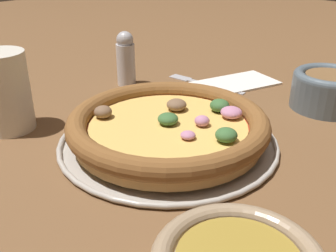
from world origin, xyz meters
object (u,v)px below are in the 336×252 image
at_px(pizza_tray, 168,141).
at_px(napkin, 235,82).
at_px(bowl_far, 329,88).
at_px(fork, 201,82).
at_px(pizza, 169,126).
at_px(pepper_shaker, 126,59).
at_px(drinking_cup, 5,92).

distance_m(pizza_tray, napkin, 0.28).
relative_size(bowl_far, fork, 0.70).
height_order(pizza_tray, pizza, pizza).
distance_m(pizza, napkin, 0.28).
bearing_deg(pizza, pizza_tray, -25.28).
distance_m(pizza_tray, pepper_shaker, 0.27).
relative_size(pizza, napkin, 1.53).
bearing_deg(bowl_far, pizza_tray, -18.28).
bearing_deg(drinking_cup, napkin, 163.87).
xyz_separation_m(fork, pepper_shaker, (0.11, -0.10, 0.05)).
xyz_separation_m(pizza_tray, pizza, (-0.00, 0.00, 0.02)).
bearing_deg(napkin, pizza, 17.63).
relative_size(bowl_far, napkin, 0.66).
bearing_deg(drinking_cup, pizza, 124.18).
distance_m(drinking_cup, napkin, 0.43).
relative_size(pizza_tray, drinking_cup, 2.58).
relative_size(pizza, pepper_shaker, 2.67).
bearing_deg(pizza, fork, -148.69).
height_order(pizza, drinking_cup, drinking_cup).
xyz_separation_m(bowl_far, napkin, (0.02, -0.18, -0.03)).
bearing_deg(drinking_cup, bowl_far, 144.88).
distance_m(pizza, bowl_far, 0.30).
distance_m(pizza, fork, 0.26).
height_order(drinking_cup, pepper_shaker, drinking_cup).
bearing_deg(pizza, pepper_shaker, -115.88).
relative_size(pizza, bowl_far, 2.32).
bearing_deg(pizza_tray, bowl_far, 161.72).
distance_m(pizza_tray, bowl_far, 0.30).
height_order(napkin, fork, napkin).
bearing_deg(bowl_far, fork, -75.38).
xyz_separation_m(pizza, pepper_shaker, (-0.12, -0.24, 0.02)).
bearing_deg(fork, napkin, -145.72).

